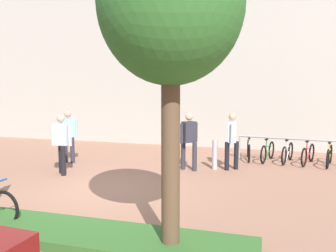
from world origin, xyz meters
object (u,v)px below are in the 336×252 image
at_px(person_casual_tan, 61,140).
at_px(person_suited_dark, 189,138).
at_px(bollard_steel, 215,155).
at_px(person_shirt_blue, 232,138).
at_px(bike_rack_cluster, 287,152).
at_px(tree_sidewalk, 171,7).
at_px(person_shirt_white, 68,133).

bearing_deg(person_casual_tan, person_suited_dark, 23.53).
relative_size(bollard_steel, person_shirt_blue, 0.52).
relative_size(bike_rack_cluster, person_suited_dark, 1.86).
distance_m(tree_sidewalk, bike_rack_cluster, 8.01).
height_order(bike_rack_cluster, person_shirt_blue, person_shirt_blue).
distance_m(bike_rack_cluster, person_casual_tan, 7.17).
bearing_deg(bollard_steel, person_casual_tan, -156.58).
height_order(person_shirt_white, person_casual_tan, same).
bearing_deg(person_suited_dark, person_shirt_white, -178.48).
distance_m(tree_sidewalk, person_shirt_blue, 6.13).
relative_size(bike_rack_cluster, person_shirt_white, 1.86).
height_order(bollard_steel, person_casual_tan, person_casual_tan).
bearing_deg(person_casual_tan, tree_sidewalk, -40.60).
distance_m(person_shirt_white, person_suited_dark, 4.01).
distance_m(bike_rack_cluster, bollard_steel, 2.69).
bearing_deg(person_shirt_white, person_shirt_blue, 5.60).
bearing_deg(bike_rack_cluster, person_casual_tan, -151.81).
height_order(person_casual_tan, person_shirt_blue, same).
distance_m(bike_rack_cluster, person_suited_dark, 3.53).
xyz_separation_m(bike_rack_cluster, person_shirt_white, (-6.92, -2.00, 0.64)).
height_order(tree_sidewalk, bollard_steel, tree_sidewalk).
relative_size(bollard_steel, person_shirt_white, 0.52).
bearing_deg(bike_rack_cluster, person_shirt_white, -163.84).
distance_m(bike_rack_cluster, person_shirt_blue, 2.33).
xyz_separation_m(bike_rack_cluster, bollard_steel, (-2.17, -1.59, 0.10)).
xyz_separation_m(tree_sidewalk, person_shirt_blue, (0.38, 5.51, -2.66)).
xyz_separation_m(bike_rack_cluster, person_casual_tan, (-6.29, -3.37, 0.64)).
bearing_deg(bollard_steel, bike_rack_cluster, 36.18).
distance_m(person_shirt_blue, person_suited_dark, 1.29).
xyz_separation_m(person_shirt_white, person_casual_tan, (0.63, -1.37, 0.00)).
xyz_separation_m(tree_sidewalk, bike_rack_cluster, (2.06, 7.00, -3.30)).
bearing_deg(tree_sidewalk, person_casual_tan, 139.40).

